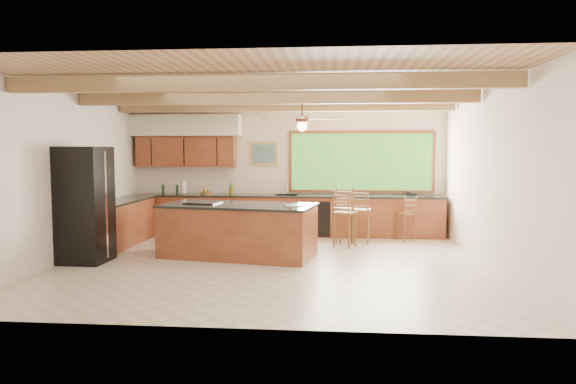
{
  "coord_description": "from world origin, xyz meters",
  "views": [
    {
      "loc": [
        1.04,
        -8.63,
        1.95
      ],
      "look_at": [
        0.22,
        0.8,
        1.16
      ],
      "focal_mm": 32.0,
      "sensor_mm": 36.0,
      "label": 1
    }
  ],
  "objects": [
    {
      "name": "refrigerator",
      "position": [
        -3.22,
        -0.19,
        1.0
      ],
      "size": [
        0.8,
        0.78,
        2.0
      ],
      "rotation": [
        0.0,
        0.0,
        -0.04
      ],
      "color": "black",
      "rests_on": "ground"
    },
    {
      "name": "bar_stool_c",
      "position": [
        1.3,
        1.54,
        0.68
      ],
      "size": [
        0.54,
        0.54,
        1.14
      ],
      "rotation": [
        0.0,
        0.0,
        -0.43
      ],
      "color": "brown",
      "rests_on": "ground"
    },
    {
      "name": "bar_stool_d",
      "position": [
        2.63,
        2.4,
        0.57
      ],
      "size": [
        0.46,
        0.46,
        0.97
      ],
      "rotation": [
        0.0,
        0.0,
        0.41
      ],
      "color": "brown",
      "rests_on": "ground"
    },
    {
      "name": "island",
      "position": [
        -0.66,
        0.53,
        0.48
      ],
      "size": [
        2.92,
        1.74,
        0.98
      ],
      "rotation": [
        0.0,
        0.0,
        -0.17
      ],
      "color": "brown",
      "rests_on": "ground"
    },
    {
      "name": "ground",
      "position": [
        0.0,
        0.0,
        0.0
      ],
      "size": [
        7.2,
        7.2,
        0.0
      ],
      "primitive_type": "plane",
      "color": "beige",
      "rests_on": "ground"
    },
    {
      "name": "room_shell",
      "position": [
        -0.17,
        0.65,
        2.21
      ],
      "size": [
        7.27,
        6.54,
        3.02
      ],
      "color": "silver",
      "rests_on": "ground"
    },
    {
      "name": "bar_stool_b",
      "position": [
        1.27,
        1.96,
        0.7
      ],
      "size": [
        0.47,
        0.47,
        1.18
      ],
      "rotation": [
        0.0,
        0.0,
        0.12
      ],
      "color": "brown",
      "rests_on": "ground"
    },
    {
      "name": "bar_stool_a",
      "position": [
        1.63,
        2.0,
        0.68
      ],
      "size": [
        0.47,
        0.47,
        1.15
      ],
      "rotation": [
        0.0,
        0.0,
        -0.14
      ],
      "color": "brown",
      "rests_on": "ground"
    },
    {
      "name": "counter_run",
      "position": [
        -0.82,
        2.52,
        0.46
      ],
      "size": [
        7.12,
        3.1,
        1.22
      ],
      "color": "brown",
      "rests_on": "ground"
    }
  ]
}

